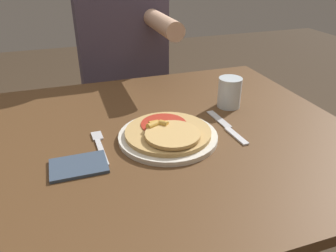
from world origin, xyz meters
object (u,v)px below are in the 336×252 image
Objects in this scene: plate at (168,136)px; knife at (227,127)px; fork at (100,145)px; person_diner at (123,59)px; dining_table at (152,164)px; pizza at (168,132)px; drinking_glass at (229,92)px.

plate is 1.24× the size of knife.
fork is (-0.19, 0.02, -0.00)m from plate.
dining_table is at bearing -95.27° from person_diner.
pizza reaches higher than plate.
drinking_glass is (0.08, 0.14, 0.05)m from knife.
drinking_glass is (0.26, 0.15, 0.03)m from pizza.
plate is 0.02m from pizza.
drinking_glass is 0.08× the size of person_diner.
person_diner reaches higher than knife.
pizza is 0.19m from knife.
dining_table is 4.26× the size of plate.
pizza is at bearing -176.81° from knife.
person_diner is (0.03, 0.73, -0.00)m from pizza.
fork is 0.74m from person_diner.
plate is 0.73m from person_diner.
pizza is at bearing -98.26° from plate.
drinking_glass is at bearing 29.20° from pizza.
person_diner is (0.06, 0.69, 0.12)m from dining_table.
pizza is at bearing -91.97° from person_diner.
plate is at bearing -91.92° from person_diner.
dining_table is 0.18m from fork.
pizza is 0.19× the size of person_diner.
pizza is (-0.00, -0.01, 0.02)m from plate.
pizza reaches higher than fork.
plate is 0.30m from drinking_glass.
drinking_glass is at bearing 14.84° from fork.
drinking_glass is at bearing 61.01° from knife.
knife is (0.19, 0.00, -0.00)m from plate.
fork is at bearing -173.80° from dining_table.
plate reaches higher than fork.
person_diner is (0.02, 0.73, 0.01)m from plate.
dining_table is 0.14m from pizza.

